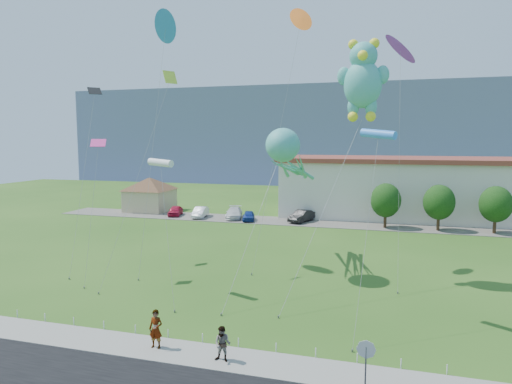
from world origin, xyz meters
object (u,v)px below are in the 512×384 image
stop_sign (366,355)px  pedestrian_right (223,344)px  parked_car_silver (200,212)px  octopus_kite (287,156)px  pedestrian_left (156,329)px  parked_car_red (175,211)px  parked_car_blue (249,216)px  parked_car_black (302,216)px  pavilion (150,191)px  parked_car_white (234,213)px  teddy_bear_kite (363,78)px

stop_sign → pedestrian_right: bearing=170.5°
parked_car_silver → octopus_kite: size_ratio=0.25×
pedestrian_left → octopus_kite: octopus_kite is taller
stop_sign → pedestrian_left: (-10.46, 1.51, -0.78)m
parked_car_red → parked_car_blue: bearing=-19.6°
parked_car_red → parked_car_black: parked_car_black is taller
pavilion → parked_car_blue: size_ratio=2.49×
parked_car_red → parked_car_blue: parked_car_red is taller
parked_car_silver → parked_car_blue: parked_car_silver is taller
parked_car_black → octopus_kite: bearing=-63.9°
parked_car_red → parked_car_white: (8.65, 0.14, 0.05)m
parked_car_blue → parked_car_silver: bearing=161.2°
parked_car_silver → parked_car_blue: 7.16m
octopus_kite → teddy_bear_kite: teddy_bear_kite is taller
parked_car_silver → octopus_kite: (16.73, -21.19, 8.59)m
pedestrian_right → parked_car_black: (-3.24, 38.17, -0.14)m
pedestrian_right → parked_car_red: (-21.18, 38.11, -0.21)m
parked_car_red → parked_car_silver: bearing=-20.8°
pedestrian_left → parked_car_black: pedestrian_left is taller
pavilion → pedestrian_right: size_ratio=5.38×
pavilion → pedestrian_right: (26.80, -41.09, -2.07)m
pedestrian_right → pedestrian_left: bearing=175.9°
stop_sign → pedestrian_left: stop_sign is taller
parked_car_silver → parked_car_white: bearing=-1.5°
pedestrian_right → octopus_kite: bearing=93.6°
parked_car_blue → octopus_kite: bearing=-79.3°
pavilion → parked_car_black: size_ratio=2.00×
teddy_bear_kite → parked_car_red: bearing=140.3°
pavilion → octopus_kite: (26.30, -24.62, 6.34)m
pavilion → parked_car_blue: (16.71, -3.99, -2.34)m
parked_car_black → octopus_kite: octopus_kite is taller
pedestrian_left → octopus_kite: 18.37m
octopus_kite → parked_car_black: bearing=97.2°
parked_car_white → octopus_kite: bearing=-75.2°
parked_car_blue → octopus_kite: 24.34m
parked_car_black → teddy_bear_kite: size_ratio=0.25×
pedestrian_right → parked_car_red: pedestrian_right is taller
pavilion → parked_car_silver: bearing=-19.7°
parked_car_silver → pedestrian_left: bearing=-78.8°
stop_sign → parked_car_black: 40.54m
octopus_kite → stop_sign: bearing=-67.7°
stop_sign → pavilion: bearing=128.4°
parked_car_blue → stop_sign: bearing=-80.5°
pavilion → parked_car_silver: pavilion is taller
pavilion → parked_car_blue: pavilion is taller
pavilion → parked_car_silver: (9.57, -3.43, -2.25)m
parked_car_red → parked_car_blue: 11.13m
parked_car_silver → stop_sign: bearing=-67.0°
pedestrian_right → parked_car_black: 38.31m
parked_car_blue → parked_car_red: bearing=160.5°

